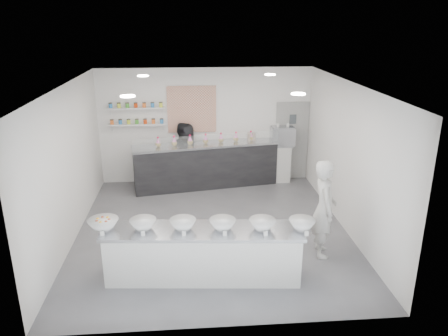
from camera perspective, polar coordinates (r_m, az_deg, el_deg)
The scene contains 26 objects.
floor at distance 9.15m, azimuth -1.52°, elevation -8.13°, with size 6.00×6.00×0.00m, color #515156.
ceiling at distance 8.23m, azimuth -1.70°, elevation 10.80°, with size 6.00×6.00×0.00m, color white.
back_wall at distance 11.46m, azimuth -2.43°, elevation 5.51°, with size 5.50×5.50×0.00m, color white.
left_wall at distance 8.87m, azimuth -19.64°, elevation 0.33°, with size 6.00×6.00×0.00m, color white.
right_wall at distance 9.13m, azimuth 15.90°, elevation 1.23°, with size 6.00×6.00×0.00m, color white.
back_door at distance 11.85m, azimuth 8.81°, elevation 3.51°, with size 0.88×0.04×2.10m, color gray.
pattern_panel at distance 11.33m, azimuth -4.24°, elevation 7.65°, with size 1.25×0.03×1.20m, color #AA401B.
jar_shelf_lower at distance 11.41m, azimuth -11.27°, elevation 5.61°, with size 1.45×0.22×0.04m, color silver.
jar_shelf_upper at distance 11.32m, azimuth -11.41°, elevation 7.68°, with size 1.45×0.22×0.04m, color silver.
preserve_jars at distance 11.33m, azimuth -11.38°, elevation 6.97°, with size 1.45×0.10×0.56m, color orange, non-canonical shape.
downlight_0 at distance 7.30m, azimuth -12.46°, elevation 9.15°, with size 0.24×0.24×0.02m, color white.
downlight_1 at distance 7.46m, azimuth 9.68°, elevation 9.53°, with size 0.24×0.24×0.02m, color white.
downlight_2 at distance 9.85m, azimuth -10.54°, elevation 11.75°, with size 0.24×0.24×0.02m, color white.
downlight_3 at distance 9.97m, azimuth 6.04°, elevation 12.04°, with size 0.24×0.24×0.02m, color white.
prep_counter at distance 7.44m, azimuth -2.73°, elevation -11.08°, with size 3.29×0.75×0.90m, color silver.
back_bar at distance 11.26m, azimuth -2.37°, elevation 0.37°, with size 3.71×0.68×1.15m, color black.
sneeze_guard at distance 10.74m, azimuth -2.05°, elevation 3.53°, with size 3.66×0.02×0.31m, color white.
espresso_ledge at distance 11.68m, azimuth 5.30°, elevation 0.63°, with size 1.36×0.43×1.01m, color silver.
espresso_machine at distance 11.55m, azimuth 7.64°, elevation 4.17°, with size 0.61×0.42×0.47m, color #93969E.
cup_stacks at distance 11.43m, azimuth 3.61°, elevation 3.76°, with size 0.24×0.24×0.32m, color tan, non-canonical shape.
prep_bowls at distance 7.19m, azimuth -2.80°, elevation -7.38°, with size 3.69×0.54×0.18m, color white, non-canonical shape.
label_cards at distance 6.74m, azimuth -2.25°, elevation -9.80°, with size 3.31×0.04×0.07m, color white, non-canonical shape.
cookie_bags at distance 11.06m, azimuth -2.42°, elevation 3.83°, with size 2.54×0.14×0.26m, color #FF76D6, non-canonical shape.
woman_prep at distance 8.11m, azimuth 12.93°, elevation -5.19°, with size 0.67×0.44×1.83m, color silver.
staff_left at distance 11.42m, azimuth -5.43°, elevation 1.88°, with size 0.80×0.63×1.65m, color black.
staff_right at distance 11.42m, azimuth -4.90°, elevation 1.82°, with size 0.79×0.51×1.62m, color black.
Camera 1 is at (-0.42, -8.13, 4.18)m, focal length 35.00 mm.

